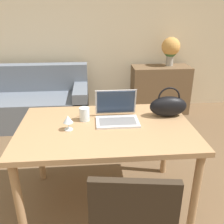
# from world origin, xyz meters

# --- Properties ---
(wall_back) EXTENTS (10.00, 0.06, 2.70)m
(wall_back) POSITION_xyz_m (0.00, 3.11, 1.35)
(wall_back) COLOR beige
(wall_back) RESTS_ON ground_plane
(dining_table) EXTENTS (1.37, 0.89, 0.76)m
(dining_table) POSITION_xyz_m (0.15, 0.75, 0.67)
(dining_table) COLOR #A87F56
(dining_table) RESTS_ON ground_plane
(couch) EXTENTS (1.84, 0.83, 0.82)m
(couch) POSITION_xyz_m (-0.93, 2.55, 0.29)
(couch) COLOR slate
(couch) RESTS_ON ground_plane
(sideboard) EXTENTS (0.91, 0.40, 0.76)m
(sideboard) POSITION_xyz_m (1.15, 2.77, 0.38)
(sideboard) COLOR brown
(sideboard) RESTS_ON ground_plane
(laptop) EXTENTS (0.35, 0.28, 0.24)m
(laptop) POSITION_xyz_m (0.25, 0.88, 0.82)
(laptop) COLOR silver
(laptop) RESTS_ON dining_table
(drinking_glass) EXTENTS (0.08, 0.08, 0.11)m
(drinking_glass) POSITION_xyz_m (-0.02, 0.88, 0.81)
(drinking_glass) COLOR silver
(drinking_glass) RESTS_ON dining_table
(wine_glass) EXTENTS (0.08, 0.08, 0.12)m
(wine_glass) POSITION_xyz_m (-0.14, 0.72, 0.84)
(wine_glass) COLOR silver
(wine_glass) RESTS_ON dining_table
(handbag) EXTENTS (0.32, 0.14, 0.26)m
(handbag) POSITION_xyz_m (0.69, 0.91, 0.85)
(handbag) COLOR black
(handbag) RESTS_ON dining_table
(flower_vase) EXTENTS (0.28, 0.28, 0.44)m
(flower_vase) POSITION_xyz_m (1.29, 2.82, 1.02)
(flower_vase) COLOR #9E998E
(flower_vase) RESTS_ON sideboard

